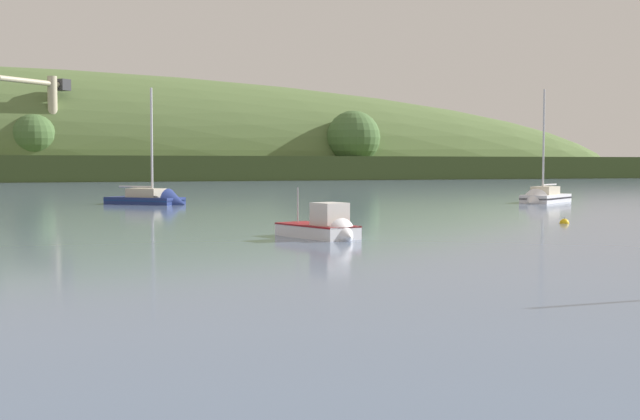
{
  "coord_description": "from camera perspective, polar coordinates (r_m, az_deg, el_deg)",
  "views": [
    {
      "loc": [
        -11.49,
        -2.2,
        3.95
      ],
      "look_at": [
        2.68,
        34.14,
        1.76
      ],
      "focal_mm": 46.64,
      "sensor_mm": 36.0,
      "label": 1
    }
  ],
  "objects": [
    {
      "name": "dockside_crane",
      "position": [
        198.07,
        -17.95,
        5.43
      ],
      "size": [
        16.0,
        14.38,
        23.61
      ],
      "rotation": [
        0.0,
        0.0,
        3.86
      ],
      "color": "#4C4C51",
      "rests_on": "ground"
    },
    {
      "name": "sailboat_midwater_white",
      "position": [
        81.82,
        -11.3,
        0.56
      ],
      "size": [
        8.01,
        8.18,
        12.64
      ],
      "rotation": [
        0.0,
        0.0,
        5.48
      ],
      "color": "navy",
      "rests_on": "ground"
    },
    {
      "name": "sailboat_far_left",
      "position": [
        86.04,
        15.02,
        0.68
      ],
      "size": [
        8.19,
        6.68,
        12.54
      ],
      "rotation": [
        0.0,
        0.0,
        3.72
      ],
      "color": "white",
      "rests_on": "ground"
    },
    {
      "name": "mooring_buoy_midchannel",
      "position": [
        56.92,
        16.42,
        -0.89
      ],
      "size": [
        0.63,
        0.63,
        0.71
      ],
      "color": "yellow",
      "rests_on": "ground"
    },
    {
      "name": "fishing_boat_moored",
      "position": [
        43.8,
        0.26,
        -1.39
      ],
      "size": [
        3.37,
        5.67,
        3.34
      ],
      "rotation": [
        0.0,
        0.0,
        4.99
      ],
      "color": "white",
      "rests_on": "ground"
    }
  ]
}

